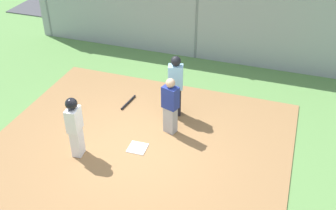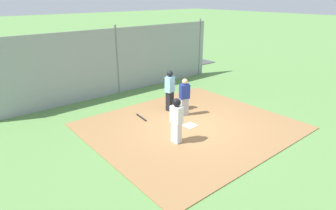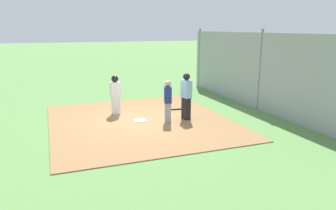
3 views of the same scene
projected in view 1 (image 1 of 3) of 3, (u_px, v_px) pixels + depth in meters
name	position (u px, v px, depth m)	size (l,w,h in m)	color
ground_plane	(138.00, 149.00, 9.72)	(140.00, 140.00, 0.00)	#5B8947
dirt_infield	(138.00, 149.00, 9.71)	(7.20, 6.40, 0.03)	olive
home_plate	(138.00, 148.00, 9.70)	(0.44, 0.44, 0.02)	white
catcher	(170.00, 105.00, 9.84)	(0.44, 0.36, 1.55)	#9E9EA3
umpire	(176.00, 85.00, 10.41)	(0.43, 0.35, 1.74)	black
runner	(74.00, 124.00, 9.05)	(0.30, 0.40, 1.56)	silver
baseball_bat	(128.00, 102.00, 11.35)	(0.06, 0.06, 0.77)	black
backstop_fence	(197.00, 13.00, 12.95)	(12.00, 0.10, 3.35)	#93999E
parking_lot	(221.00, 16.00, 17.07)	(18.00, 5.20, 0.04)	#424247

